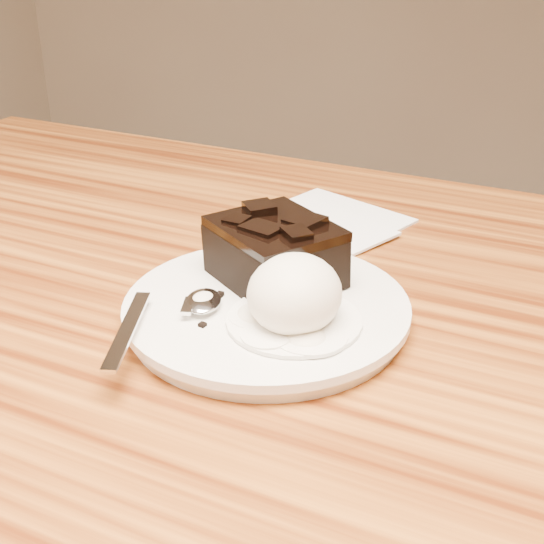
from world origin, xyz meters
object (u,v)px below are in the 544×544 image
at_px(ice_cream_scoop, 294,294).
at_px(plate, 266,312).
at_px(napkin, 325,221).
at_px(brownie, 275,256).
at_px(spoon, 203,303).

bearing_deg(ice_cream_scoop, plate, 147.97).
xyz_separation_m(plate, napkin, (-0.03, 0.21, -0.01)).
xyz_separation_m(brownie, napkin, (-0.02, 0.17, -0.04)).
height_order(spoon, napkin, spoon).
bearing_deg(napkin, brownie, -82.12).
relative_size(brownie, spoon, 0.59).
distance_m(plate, napkin, 0.21).
bearing_deg(ice_cream_scoop, brownie, 127.06).
relative_size(spoon, napkin, 1.16).
xyz_separation_m(spoon, napkin, (0.01, 0.24, -0.02)).
relative_size(brownie, napkin, 0.69).
bearing_deg(plate, brownie, 105.71).
bearing_deg(napkin, plate, -80.71).
bearing_deg(ice_cream_scoop, napkin, 106.34).
bearing_deg(spoon, napkin, 66.47).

